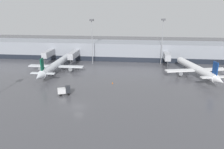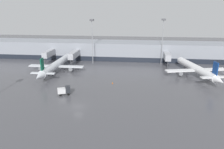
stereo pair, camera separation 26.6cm
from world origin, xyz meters
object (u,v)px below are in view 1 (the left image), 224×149
at_px(parked_jet_0, 56,65).
at_px(apron_light_mast_2, 163,29).
at_px(parked_jet_2, 196,69).
at_px(service_truck_0, 64,90).
at_px(apron_light_mast_1, 92,30).
at_px(traffic_cone_2, 113,83).

height_order(parked_jet_0, apron_light_mast_2, apron_light_mast_2).
height_order(parked_jet_0, parked_jet_2, parked_jet_2).
bearing_deg(service_truck_0, apron_light_mast_2, 29.36).
distance_m(parked_jet_2, service_truck_0, 51.78).
bearing_deg(parked_jet_2, apron_light_mast_2, 17.14).
bearing_deg(apron_light_mast_1, service_truck_0, -90.90).
bearing_deg(parked_jet_2, apron_light_mast_1, 55.89).
xyz_separation_m(parked_jet_2, service_truck_0, (-45.49, -24.68, -1.65)).
relative_size(service_truck_0, traffic_cone_2, 6.34).
xyz_separation_m(service_truck_0, apron_light_mast_2, (33.73, 44.03, 15.04)).
bearing_deg(parked_jet_0, apron_light_mast_2, -68.89).
relative_size(parked_jet_0, parked_jet_2, 1.12).
distance_m(parked_jet_0, parked_jet_2, 57.66).
relative_size(parked_jet_2, apron_light_mast_2, 1.64).
bearing_deg(traffic_cone_2, apron_light_mast_1, 114.42).
relative_size(traffic_cone_2, apron_light_mast_2, 0.03).
distance_m(service_truck_0, apron_light_mast_1, 43.59).
bearing_deg(apron_light_mast_2, apron_light_mast_1, -174.72).
xyz_separation_m(parked_jet_0, service_truck_0, (12.16, -25.69, -1.25)).
relative_size(parked_jet_2, traffic_cone_2, 52.46).
bearing_deg(service_truck_0, apron_light_mast_1, 65.91).
bearing_deg(apron_light_mast_1, parked_jet_0, -129.97).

